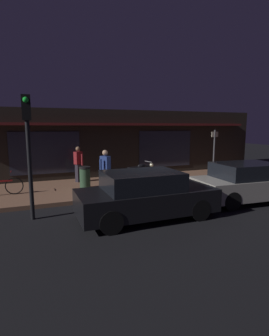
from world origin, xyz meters
The scene contains 12 objects.
ground_plane centered at (0.00, 0.00, 0.00)m, with size 60.00×60.00×0.00m, color black.
sidewalk_slab centered at (0.00, 3.00, 0.07)m, with size 18.00×4.00×0.15m, color #8C6047.
storefront_building centered at (0.00, 6.39, 1.80)m, with size 18.00×3.30×3.60m.
motorcycle centered at (0.79, 2.97, 0.65)m, with size 1.69×0.62×0.97m.
bicycle_parked centered at (-5.02, 2.76, 0.51)m, with size 1.66×0.42×0.91m.
person_photographer centered at (-1.81, 4.20, 1.03)m, with size 0.44×0.57×1.67m.
person_bystander centered at (-1.13, 1.93, 1.03)m, with size 0.57×0.44×1.67m.
sign_post centered at (5.92, 4.18, 1.51)m, with size 0.44×0.09×2.40m.
trash_bin centered at (-1.80, 2.76, 0.62)m, with size 0.48×0.48×0.93m.
traffic_light_pole centered at (-3.90, -0.02, 2.48)m, with size 0.24×0.33×3.60m.
parked_car_near centered at (-0.76, -1.13, 0.70)m, with size 4.11×1.80×1.42m.
parked_car_far centered at (3.50, -0.83, 0.70)m, with size 4.20×2.01×1.42m.
Camera 1 is at (-3.84, -8.06, 2.72)m, focal length 28.02 mm.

